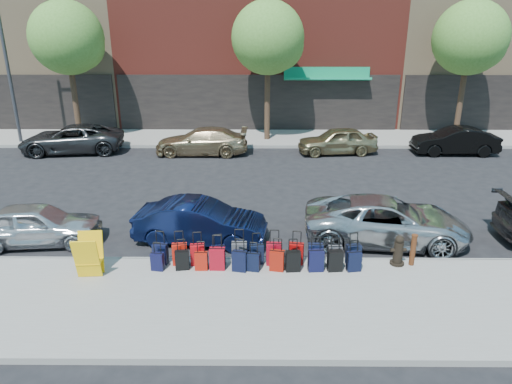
{
  "coord_description": "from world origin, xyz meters",
  "views": [
    {
      "loc": [
        0.07,
        -15.53,
        6.1
      ],
      "look_at": [
        -0.03,
        -1.5,
        0.98
      ],
      "focal_mm": 32.0,
      "sensor_mm": 36.0,
      "label": 1
    }
  ],
  "objects_px": {
    "tree_right": "(472,40)",
    "car_near_1": "(200,222)",
    "car_far_2": "(337,141)",
    "bollard": "(413,249)",
    "car_far_3": "(455,141)",
    "car_far_1": "(202,141)",
    "car_near_0": "(36,224)",
    "display_rack": "(89,256)",
    "car_far_0": "(72,139)",
    "streetlight": "(10,56)",
    "fire_hydrant": "(398,251)",
    "car_near_2": "(386,220)",
    "suitcase_front_5": "(257,254)",
    "tree_center": "(271,40)",
    "tree_left": "(70,40)"
  },
  "relations": [
    {
      "from": "tree_right",
      "to": "car_near_0",
      "type": "distance_m",
      "value": 22.31
    },
    {
      "from": "tree_right",
      "to": "car_far_2",
      "type": "bearing_deg",
      "value": -160.16
    },
    {
      "from": "bollard",
      "to": "display_rack",
      "type": "relative_size",
      "value": 0.8
    },
    {
      "from": "car_near_1",
      "to": "car_far_3",
      "type": "relative_size",
      "value": 0.94
    },
    {
      "from": "car_far_3",
      "to": "streetlight",
      "type": "bearing_deg",
      "value": -93.93
    },
    {
      "from": "streetlight",
      "to": "display_rack",
      "type": "bearing_deg",
      "value": -58.77
    },
    {
      "from": "bollard",
      "to": "suitcase_front_5",
      "type": "bearing_deg",
      "value": 179.51
    },
    {
      "from": "car_far_0",
      "to": "car_far_2",
      "type": "distance_m",
      "value": 13.45
    },
    {
      "from": "streetlight",
      "to": "fire_hydrant",
      "type": "height_order",
      "value": "streetlight"
    },
    {
      "from": "tree_right",
      "to": "display_rack",
      "type": "distance_m",
      "value": 21.89
    },
    {
      "from": "tree_right",
      "to": "car_near_1",
      "type": "height_order",
      "value": "tree_right"
    },
    {
      "from": "bollard",
      "to": "tree_left",
      "type": "bearing_deg",
      "value": 134.31
    },
    {
      "from": "streetlight",
      "to": "car_far_2",
      "type": "distance_m",
      "value": 17.36
    },
    {
      "from": "suitcase_front_5",
      "to": "car_near_2",
      "type": "distance_m",
      "value": 4.2
    },
    {
      "from": "bollard",
      "to": "tree_center",
      "type": "bearing_deg",
      "value": 103.61
    },
    {
      "from": "fire_hydrant",
      "to": "car_near_1",
      "type": "relative_size",
      "value": 0.21
    },
    {
      "from": "streetlight",
      "to": "bollard",
      "type": "distance_m",
      "value": 22.08
    },
    {
      "from": "car_far_2",
      "to": "bollard",
      "type": "bearing_deg",
      "value": -5.21
    },
    {
      "from": "display_rack",
      "to": "car_near_2",
      "type": "distance_m",
      "value": 8.36
    },
    {
      "from": "streetlight",
      "to": "car_far_2",
      "type": "relative_size",
      "value": 2.03
    },
    {
      "from": "tree_left",
      "to": "car_far_3",
      "type": "xyz_separation_m",
      "value": [
        19.73,
        -2.64,
        -4.73
      ]
    },
    {
      "from": "suitcase_front_5",
      "to": "bollard",
      "type": "bearing_deg",
      "value": -9.28
    },
    {
      "from": "streetlight",
      "to": "car_near_0",
      "type": "distance_m",
      "value": 14.26
    },
    {
      "from": "suitcase_front_5",
      "to": "fire_hydrant",
      "type": "relative_size",
      "value": 1.04
    },
    {
      "from": "tree_right",
      "to": "display_rack",
      "type": "xyz_separation_m",
      "value": [
        -15.33,
        -14.89,
        -4.73
      ]
    },
    {
      "from": "display_rack",
      "to": "car_near_0",
      "type": "bearing_deg",
      "value": 134.02
    },
    {
      "from": "tree_left",
      "to": "car_far_0",
      "type": "relative_size",
      "value": 1.44
    },
    {
      "from": "suitcase_front_5",
      "to": "display_rack",
      "type": "bearing_deg",
      "value": 179.67
    },
    {
      "from": "bollard",
      "to": "car_far_0",
      "type": "xyz_separation_m",
      "value": [
        -13.56,
        11.86,
        0.11
      ]
    },
    {
      "from": "car_far_0",
      "to": "display_rack",
      "type": "bearing_deg",
      "value": 15.82
    },
    {
      "from": "car_far_1",
      "to": "car_far_3",
      "type": "height_order",
      "value": "car_far_3"
    },
    {
      "from": "car_far_1",
      "to": "car_far_3",
      "type": "relative_size",
      "value": 1.12
    },
    {
      "from": "streetlight",
      "to": "car_far_1",
      "type": "relative_size",
      "value": 1.74
    },
    {
      "from": "tree_right",
      "to": "car_near_1",
      "type": "relative_size",
      "value": 1.88
    },
    {
      "from": "car_far_2",
      "to": "tree_center",
      "type": "bearing_deg",
      "value": -133.33
    },
    {
      "from": "car_near_1",
      "to": "car_near_2",
      "type": "height_order",
      "value": "car_near_2"
    },
    {
      "from": "bollard",
      "to": "car_near_1",
      "type": "bearing_deg",
      "value": 164.24
    },
    {
      "from": "suitcase_front_5",
      "to": "car_far_0",
      "type": "bearing_deg",
      "value": 119.89
    },
    {
      "from": "streetlight",
      "to": "car_far_3",
      "type": "relative_size",
      "value": 1.94
    },
    {
      "from": "tree_right",
      "to": "car_far_2",
      "type": "relative_size",
      "value": 1.85
    },
    {
      "from": "car_far_2",
      "to": "tree_right",
      "type": "bearing_deg",
      "value": 104.08
    },
    {
      "from": "bollard",
      "to": "car_far_1",
      "type": "height_order",
      "value": "car_far_1"
    },
    {
      "from": "car_far_0",
      "to": "car_far_1",
      "type": "xyz_separation_m",
      "value": [
        6.64,
        -0.29,
        -0.04
      ]
    },
    {
      "from": "streetlight",
      "to": "suitcase_front_5",
      "type": "xyz_separation_m",
      "value": [
        12.81,
        -13.57,
        -4.24
      ]
    },
    {
      "from": "car_far_2",
      "to": "car_far_3",
      "type": "relative_size",
      "value": 0.96
    },
    {
      "from": "tree_center",
      "to": "car_far_0",
      "type": "height_order",
      "value": "tree_center"
    },
    {
      "from": "car_far_3",
      "to": "car_far_2",
      "type": "bearing_deg",
      "value": -89.61
    },
    {
      "from": "bollard",
      "to": "car_near_1",
      "type": "distance_m",
      "value": 6.0
    },
    {
      "from": "car_near_0",
      "to": "car_far_3",
      "type": "distance_m",
      "value": 19.26
    },
    {
      "from": "tree_right",
      "to": "bollard",
      "type": "relative_size",
      "value": 8.39
    }
  ]
}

